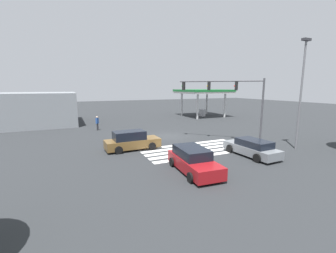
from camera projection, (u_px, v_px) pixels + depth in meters
ground_plane at (168, 136)px, 25.21m from camera, size 142.50×142.50×0.00m
crosswalk_markings at (195, 149)px, 19.92m from camera, size 9.46×4.40×0.01m
traffic_signal_mast at (231, 94)px, 22.09m from camera, size 5.94×5.94×6.28m
car_0 at (193, 160)px, 14.60m from camera, size 2.36×4.81×1.54m
car_1 at (132, 141)px, 19.78m from camera, size 4.83×2.14×1.67m
car_2 at (252, 148)px, 17.94m from camera, size 2.16×4.74×1.36m
gas_station_canopy at (203, 92)px, 41.98m from camera, size 8.48×8.48×5.03m
corner_building at (38, 109)px, 32.81m from camera, size 10.23×10.23×4.67m
pedestrian at (97, 122)px, 28.60m from camera, size 0.41×0.41×1.82m
street_light_pole_a at (302, 86)px, 19.16m from camera, size 0.80×0.36×9.42m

